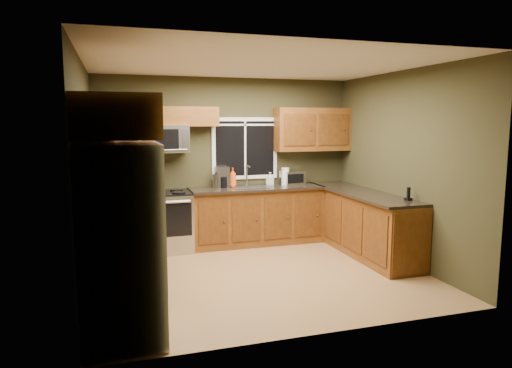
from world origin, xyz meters
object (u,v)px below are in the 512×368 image
microwave (163,139)px  kettle (217,180)px  paper_towel_roll (285,176)px  coffee_maker (222,178)px  soap_bottle_b (270,179)px  soap_bottle_a (233,177)px  cordless_phone (408,196)px  toaster_oven (293,178)px  range (166,221)px  refrigerator (122,242)px

microwave → kettle: size_ratio=2.87×
microwave → paper_towel_roll: size_ratio=2.37×
coffee_maker → soap_bottle_b: 0.83m
soap_bottle_a → cordless_phone: soap_bottle_a is taller
toaster_oven → cordless_phone: size_ratio=2.26×
paper_towel_roll → toaster_oven: bearing=19.3°
kettle → paper_towel_roll: (1.14, -0.09, 0.02)m
toaster_oven → paper_towel_roll: size_ratio=1.27×
soap_bottle_b → toaster_oven: bearing=-8.3°
toaster_oven → coffee_maker: 1.21m
kettle → paper_towel_roll: bearing=-4.8°
range → soap_bottle_a: bearing=8.7°
refrigerator → kettle: refrigerator is taller
refrigerator → range: bearing=76.0°
soap_bottle_b → cordless_phone: 2.38m
soap_bottle_a → soap_bottle_b: (0.65, 0.03, -0.05)m
soap_bottle_a → coffee_maker: bearing=-179.6°
paper_towel_roll → soap_bottle_b: bearing=154.7°
kettle → cordless_phone: (2.19, -1.99, -0.07)m
soap_bottle_a → microwave: bearing=-178.3°
toaster_oven → coffee_maker: (-1.21, 0.03, 0.04)m
range → soap_bottle_a: (1.10, 0.17, 0.62)m
coffee_maker → kettle: size_ratio=1.26×
range → paper_towel_roll: (1.98, 0.09, 0.62)m
microwave → range: bearing=-90.0°
refrigerator → toaster_oven: size_ratio=4.42×
microwave → coffee_maker: microwave is taller
range → kettle: size_ratio=3.55×
kettle → soap_bottle_a: size_ratio=0.86×
soap_bottle_b → refrigerator: bearing=-129.4°
microwave → cordless_phone: bearing=-32.8°
refrigerator → range: (0.69, 2.77, -0.43)m
microwave → soap_bottle_a: microwave is taller
microwave → cordless_phone: microwave is taller
toaster_oven → cordless_phone: toaster_oven is taller
coffee_maker → refrigerator: bearing=-118.8°
coffee_maker → soap_bottle_b: size_ratio=1.58×
coffee_maker → microwave: bearing=-178.0°
soap_bottle_a → kettle: bearing=177.5°
toaster_oven → soap_bottle_a: bearing=178.3°
toaster_oven → paper_towel_roll: 0.17m
coffee_maker → soap_bottle_b: bearing=1.9°
range → paper_towel_roll: 2.08m
kettle → cordless_phone: size_ratio=1.47×
cordless_phone → refrigerator: bearing=-165.6°
range → microwave: bearing=90.0°
refrigerator → range: 2.89m
refrigerator → microwave: 3.10m
coffee_maker → paper_towel_roll: 1.06m
refrigerator → soap_bottle_a: size_ratio=5.86×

